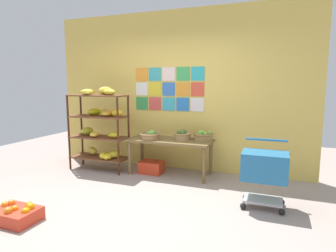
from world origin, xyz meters
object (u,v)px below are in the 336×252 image
object	(u,v)px
fruit_basket_centre	(203,136)
shopping_cart	(264,169)
fruit_basket_back_right	(150,136)
orange_crate_foreground	(16,214)
produce_crate_under_table	(151,167)
banana_shelf_unit	(100,124)
display_table	(170,144)
fruit_basket_left	(182,135)

from	to	relation	value
fruit_basket_centre	shopping_cart	size ratio (longest dim) A/B	0.40
fruit_basket_back_right	orange_crate_foreground	distance (m)	2.35
fruit_basket_centre	orange_crate_foreground	xyz separation A→B (m)	(-1.59, -2.41, -0.61)
shopping_cart	produce_crate_under_table	bearing A→B (deg)	147.09
banana_shelf_unit	shopping_cart	world-z (taller)	banana_shelf_unit
display_table	fruit_basket_back_right	xyz separation A→B (m)	(-0.32, -0.11, 0.15)
banana_shelf_unit	fruit_basket_centre	xyz separation A→B (m)	(1.85, 0.31, -0.15)
produce_crate_under_table	shopping_cart	world-z (taller)	shopping_cart
banana_shelf_unit	fruit_basket_back_right	bearing A→B (deg)	3.21
produce_crate_under_table	orange_crate_foreground	xyz separation A→B (m)	(-0.70, -2.22, -0.02)
fruit_basket_back_right	shopping_cart	bearing A→B (deg)	-21.28
fruit_basket_left	fruit_basket_centre	world-z (taller)	fruit_basket_centre
banana_shelf_unit	shopping_cart	size ratio (longest dim) A/B	1.78
fruit_basket_centre	orange_crate_foreground	bearing A→B (deg)	-123.51
display_table	fruit_basket_centre	xyz separation A→B (m)	(0.55, 0.14, 0.15)
orange_crate_foreground	shopping_cart	world-z (taller)	shopping_cart
display_table	fruit_basket_back_right	size ratio (longest dim) A/B	4.17
fruit_basket_left	shopping_cart	world-z (taller)	shopping_cart
fruit_basket_back_right	shopping_cart	distance (m)	2.06
display_table	shopping_cart	size ratio (longest dim) A/B	1.69
fruit_basket_left	display_table	bearing A→B (deg)	-156.99
produce_crate_under_table	shopping_cart	xyz separation A→B (m)	(1.93, -0.81, 0.40)
orange_crate_foreground	fruit_basket_back_right	bearing A→B (deg)	71.55
fruit_basket_left	fruit_basket_back_right	xyz separation A→B (m)	(-0.52, -0.20, -0.01)
fruit_basket_left	produce_crate_under_table	size ratio (longest dim) A/B	0.76
display_table	fruit_basket_back_right	world-z (taller)	fruit_basket_back_right
banana_shelf_unit	produce_crate_under_table	distance (m)	1.21
display_table	fruit_basket_left	distance (m)	0.26
fruit_basket_centre	fruit_basket_back_right	distance (m)	0.91
fruit_basket_centre	shopping_cart	xyz separation A→B (m)	(1.04, -1.00, -0.19)
fruit_basket_back_right	produce_crate_under_table	world-z (taller)	fruit_basket_back_right
produce_crate_under_table	fruit_basket_centre	bearing A→B (deg)	11.95
fruit_basket_left	fruit_basket_back_right	bearing A→B (deg)	-159.32
fruit_basket_centre	fruit_basket_back_right	bearing A→B (deg)	-163.96
banana_shelf_unit	shopping_cart	xyz separation A→B (m)	(2.89, -0.69, -0.33)
banana_shelf_unit	fruit_basket_left	bearing A→B (deg)	9.54
orange_crate_foreground	fruit_basket_centre	bearing A→B (deg)	56.49
shopping_cart	fruit_basket_centre	bearing A→B (deg)	125.99
orange_crate_foreground	shopping_cart	xyz separation A→B (m)	(2.63, 1.41, 0.42)
fruit_basket_left	shopping_cart	xyz separation A→B (m)	(1.39, -0.94, -0.19)
banana_shelf_unit	fruit_basket_centre	size ratio (longest dim) A/B	4.43
display_table	fruit_basket_centre	bearing A→B (deg)	14.11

